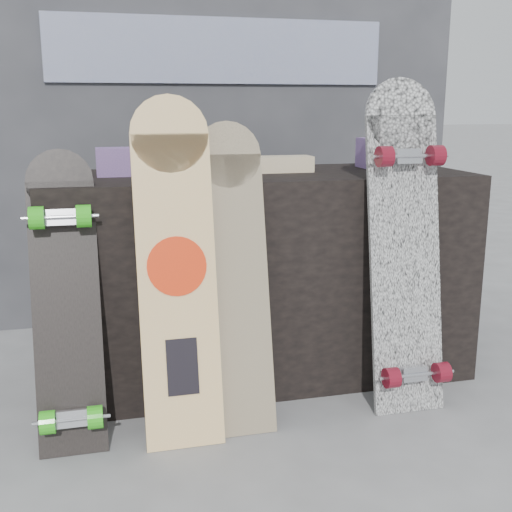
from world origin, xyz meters
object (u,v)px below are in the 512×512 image
object	(u,v)px
longboard_geisha	(176,261)
longboard_celtic	(234,268)
vendor_table	(259,275)
longboard_cascadia	(406,241)
skateboard_dark	(66,297)

from	to	relation	value
longboard_geisha	longboard_celtic	world-z (taller)	longboard_geisha
vendor_table	longboard_geisha	world-z (taller)	longboard_geisha
longboard_geisha	longboard_cascadia	distance (m)	0.80
vendor_table	longboard_celtic	distance (m)	0.43
vendor_table	longboard_geisha	size ratio (longest dim) A/B	1.47
longboard_cascadia	longboard_geisha	bearing A→B (deg)	-178.53
longboard_geisha	longboard_celtic	bearing A→B (deg)	10.84
longboard_geisha	skateboard_dark	size ratio (longest dim) A/B	1.18
vendor_table	skateboard_dark	size ratio (longest dim) A/B	1.74
longboard_celtic	skateboard_dark	xyz separation A→B (m)	(-0.54, -0.00, -0.06)
longboard_celtic	longboard_cascadia	size ratio (longest dim) A/B	0.88
vendor_table	skateboard_dark	bearing A→B (deg)	-152.51
longboard_geisha	longboard_celtic	distance (m)	0.20
vendor_table	longboard_celtic	world-z (taller)	longboard_celtic
longboard_cascadia	skateboard_dark	distance (m)	1.14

